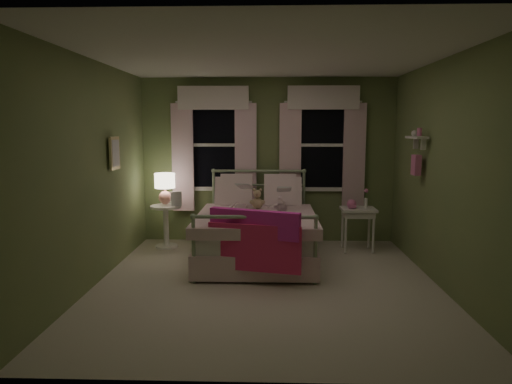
{
  "coord_description": "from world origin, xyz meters",
  "views": [
    {
      "loc": [
        0.04,
        -5.16,
        1.82
      ],
      "look_at": [
        -0.14,
        0.65,
        1.0
      ],
      "focal_mm": 32.0,
      "sensor_mm": 36.0,
      "label": 1
    }
  ],
  "objects_px": {
    "teddy_bear": "(257,200)",
    "nightstand_left": "(166,220)",
    "bed": "(257,232)",
    "nightstand_right": "(358,215)",
    "child_left": "(239,187)",
    "child_right": "(277,191)",
    "table_lamp": "(165,186)"
  },
  "relations": [
    {
      "from": "child_right",
      "to": "nightstand_right",
      "type": "bearing_deg",
      "value": 172.05
    },
    {
      "from": "bed",
      "to": "child_left",
      "type": "relative_size",
      "value": 2.62
    },
    {
      "from": "table_lamp",
      "to": "child_right",
      "type": "bearing_deg",
      "value": -6.83
    },
    {
      "from": "bed",
      "to": "nightstand_right",
      "type": "distance_m",
      "value": 1.57
    },
    {
      "from": "nightstand_left",
      "to": "table_lamp",
      "type": "xyz_separation_m",
      "value": [
        -0.0,
        0.0,
        0.54
      ]
    },
    {
      "from": "teddy_bear",
      "to": "table_lamp",
      "type": "bearing_deg",
      "value": 165.65
    },
    {
      "from": "teddy_bear",
      "to": "nightstand_right",
      "type": "height_order",
      "value": "teddy_bear"
    },
    {
      "from": "teddy_bear",
      "to": "nightstand_left",
      "type": "relative_size",
      "value": 0.46
    },
    {
      "from": "child_left",
      "to": "child_right",
      "type": "relative_size",
      "value": 1.14
    },
    {
      "from": "table_lamp",
      "to": "teddy_bear",
      "type": "bearing_deg",
      "value": -14.35
    },
    {
      "from": "nightstand_right",
      "to": "nightstand_left",
      "type": "bearing_deg",
      "value": 177.25
    },
    {
      "from": "child_left",
      "to": "teddy_bear",
      "type": "bearing_deg",
      "value": 149.01
    },
    {
      "from": "child_left",
      "to": "table_lamp",
      "type": "height_order",
      "value": "child_left"
    },
    {
      "from": "nightstand_right",
      "to": "child_left",
      "type": "bearing_deg",
      "value": -177.94
    },
    {
      "from": "nightstand_left",
      "to": "nightstand_right",
      "type": "distance_m",
      "value": 2.9
    },
    {
      "from": "bed",
      "to": "child_left",
      "type": "xyz_separation_m",
      "value": [
        -0.28,
        0.42,
        0.57
      ]
    },
    {
      "from": "child_left",
      "to": "child_right",
      "type": "bearing_deg",
      "value": 178.51
    },
    {
      "from": "child_right",
      "to": "teddy_bear",
      "type": "distance_m",
      "value": 0.34
    },
    {
      "from": "nightstand_right",
      "to": "teddy_bear",
      "type": "bearing_deg",
      "value": -171.48
    },
    {
      "from": "child_left",
      "to": "child_right",
      "type": "distance_m",
      "value": 0.56
    },
    {
      "from": "child_right",
      "to": "bed",
      "type": "bearing_deg",
      "value": 45.42
    },
    {
      "from": "teddy_bear",
      "to": "nightstand_right",
      "type": "distance_m",
      "value": 1.52
    },
    {
      "from": "table_lamp",
      "to": "nightstand_left",
      "type": "bearing_deg",
      "value": 0.0
    },
    {
      "from": "child_left",
      "to": "nightstand_right",
      "type": "xyz_separation_m",
      "value": [
        1.76,
        0.06,
        -0.41
      ]
    },
    {
      "from": "table_lamp",
      "to": "child_left",
      "type": "bearing_deg",
      "value": -10.15
    },
    {
      "from": "teddy_bear",
      "to": "nightstand_left",
      "type": "xyz_separation_m",
      "value": [
        -1.41,
        0.36,
        -0.37
      ]
    },
    {
      "from": "bed",
      "to": "nightstand_left",
      "type": "bearing_deg",
      "value": 156.14
    },
    {
      "from": "teddy_bear",
      "to": "nightstand_left",
      "type": "distance_m",
      "value": 1.5
    },
    {
      "from": "bed",
      "to": "nightstand_left",
      "type": "height_order",
      "value": "bed"
    },
    {
      "from": "teddy_bear",
      "to": "nightstand_left",
      "type": "bearing_deg",
      "value": 165.65
    },
    {
      "from": "nightstand_left",
      "to": "teddy_bear",
      "type": "bearing_deg",
      "value": -14.35
    },
    {
      "from": "child_right",
      "to": "table_lamp",
      "type": "xyz_separation_m",
      "value": [
        -1.69,
        0.2,
        0.04
      ]
    }
  ]
}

